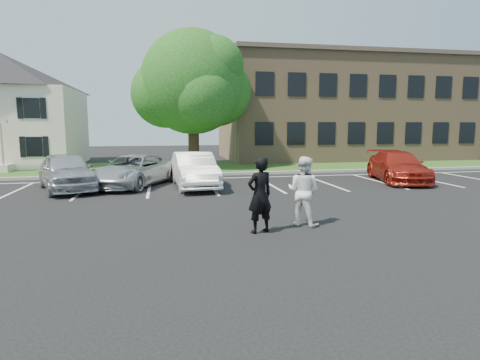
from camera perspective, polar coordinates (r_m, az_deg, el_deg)
name	(u,v)px	position (r m, az deg, el deg)	size (l,w,h in m)	color
ground_plane	(247,231)	(10.81, 1.01, -7.30)	(90.00, 90.00, 0.00)	black
curb	(203,174)	(22.48, -5.31, 0.82)	(40.00, 0.30, 0.15)	gray
grass_strip	(197,167)	(26.44, -6.16, 1.80)	(44.00, 8.00, 0.08)	#2D4919
stall_lines	(237,182)	(19.69, -0.38, -0.35)	(34.00, 5.36, 0.01)	silver
office_building	(354,109)	(36.05, 15.97, 9.71)	(22.40, 10.40, 8.30)	#9A7958
tree	(194,85)	(26.50, -6.55, 13.30)	(7.80, 7.20, 8.80)	black
man_black_suit	(260,195)	(10.48, 2.84, -2.15)	(0.73, 0.48, 2.01)	black
man_white_shirt	(303,191)	(11.41, 9.00, -1.56)	(0.95, 0.74, 1.95)	white
car_silver_west	(66,171)	(18.92, -23.45, 1.15)	(1.95, 4.83, 1.65)	silver
car_silver_minivan	(133,171)	(19.13, -14.99, 1.28)	(2.38, 5.16, 1.43)	#BBBDC2
car_white_sedan	(194,170)	(18.26, -6.50, 1.43)	(1.67, 4.80, 1.58)	white
car_red_compact	(398,167)	(21.57, 21.51, 1.80)	(2.09, 5.14, 1.49)	maroon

